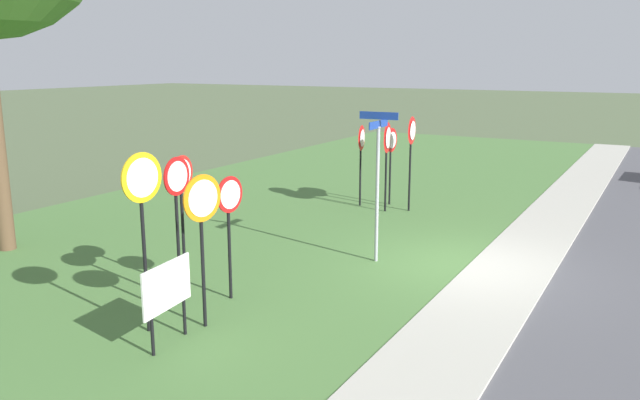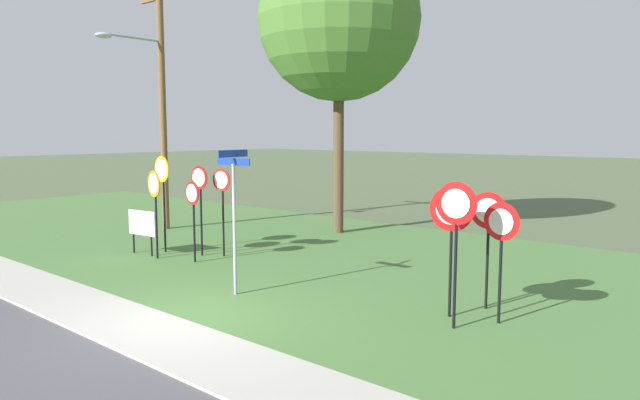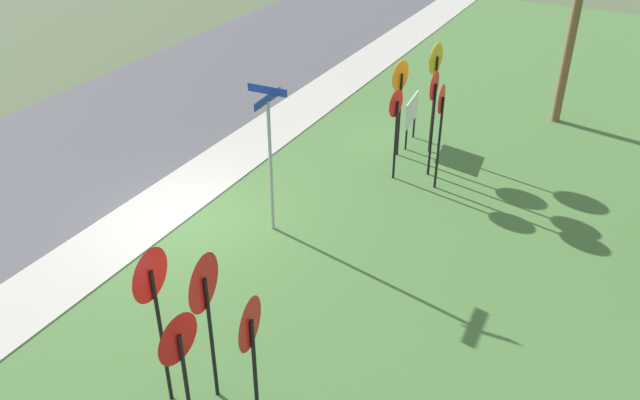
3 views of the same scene
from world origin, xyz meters
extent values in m
plane|color=#4C5B3D|center=(0.00, 0.00, 0.00)|extent=(160.00, 160.00, 0.00)
cube|color=#ADAA9E|center=(0.00, -0.80, 0.03)|extent=(44.00, 1.60, 0.06)
cube|color=#477038|center=(0.00, 6.00, 0.02)|extent=(44.00, 12.00, 0.04)
cylinder|color=black|center=(-4.28, 3.78, 1.16)|extent=(0.06, 0.06, 2.25)
cylinder|color=red|center=(-4.28, 3.73, 2.24)|extent=(0.65, 0.06, 0.65)
cylinder|color=white|center=(-4.28, 3.72, 2.24)|extent=(0.51, 0.04, 0.51)
cylinder|color=black|center=(-4.90, 2.74, 1.09)|extent=(0.06, 0.06, 2.11)
cylinder|color=orange|center=(-4.90, 2.70, 2.09)|extent=(0.72, 0.14, 0.72)
cylinder|color=white|center=(-4.90, 2.68, 2.09)|extent=(0.56, 0.10, 0.56)
cylinder|color=black|center=(-5.46, 3.38, 1.27)|extent=(0.06, 0.06, 2.45)
cylinder|color=gold|center=(-5.46, 3.34, 2.44)|extent=(0.75, 0.08, 0.75)
cylinder|color=white|center=(-5.46, 3.32, 2.44)|extent=(0.58, 0.05, 0.58)
cylinder|color=black|center=(-3.74, 3.11, 0.99)|extent=(0.06, 0.06, 1.90)
cylinder|color=red|center=(-3.74, 3.07, 1.90)|extent=(0.63, 0.07, 0.63)
cylinder|color=white|center=(-3.74, 3.06, 1.90)|extent=(0.49, 0.05, 0.49)
cylinder|color=black|center=(-3.76, 4.12, 1.13)|extent=(0.06, 0.06, 2.19)
cylinder|color=red|center=(-3.76, 4.08, 2.18)|extent=(0.63, 0.10, 0.63)
cylinder|color=white|center=(-3.76, 4.07, 2.18)|extent=(0.49, 0.07, 0.49)
cylinder|color=black|center=(3.93, 4.30, 1.05)|extent=(0.06, 0.06, 2.02)
cone|color=red|center=(3.93, 4.26, 1.99)|extent=(0.71, 0.16, 0.72)
cone|color=silver|center=(3.93, 4.23, 1.99)|extent=(0.48, 0.10, 0.49)
cylinder|color=black|center=(3.63, 3.38, 1.10)|extent=(0.06, 0.06, 2.12)
cone|color=red|center=(3.63, 3.34, 2.08)|extent=(0.83, 0.17, 0.84)
cone|color=silver|center=(3.63, 3.32, 2.08)|extent=(0.56, 0.11, 0.57)
cylinder|color=black|center=(4.01, 2.84, 1.19)|extent=(0.06, 0.06, 2.30)
cone|color=red|center=(4.01, 2.80, 2.26)|extent=(0.76, 0.10, 0.76)
cone|color=white|center=(4.01, 2.77, 2.26)|extent=(0.51, 0.06, 0.51)
cylinder|color=black|center=(4.49, 3.62, 1.01)|extent=(0.06, 0.06, 1.93)
cone|color=red|center=(4.49, 3.58, 1.90)|extent=(0.69, 0.07, 0.69)
cone|color=silver|center=(4.49, 3.56, 1.90)|extent=(0.47, 0.04, 0.47)
cylinder|color=#9EA0A8|center=(-0.57, 1.77, 1.42)|extent=(0.07, 0.07, 2.76)
cylinder|color=#9EA0A8|center=(-0.57, 1.77, 2.81)|extent=(0.09, 0.09, 0.03)
cube|color=navy|center=(-0.57, 1.77, 2.87)|extent=(0.96, 0.06, 0.15)
cube|color=navy|center=(-0.57, 1.77, 3.04)|extent=(0.05, 0.82, 0.15)
cylinder|color=black|center=(-6.05, 2.73, 0.32)|extent=(0.05, 0.05, 0.55)
cylinder|color=black|center=(-5.29, 2.81, 0.32)|extent=(0.05, 0.05, 0.55)
cube|color=white|center=(-5.67, 2.77, 0.94)|extent=(1.10, 0.15, 0.70)
camera|label=1|loc=(-12.12, -3.35, 4.10)|focal=35.63mm
camera|label=2|loc=(8.69, -6.26, 3.48)|focal=32.70mm
camera|label=3|loc=(8.95, 7.91, 7.39)|focal=36.79mm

